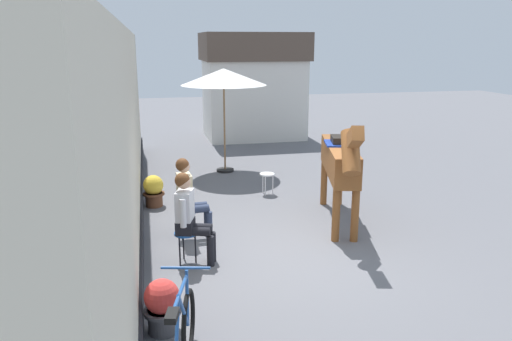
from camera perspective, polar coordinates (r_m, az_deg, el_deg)
The scene contains 10 objects.
ground_plane at distance 10.66m, azimuth 0.01°, elevation -2.97°, with size 40.00×40.00×0.00m, color slate.
pub_facade_wall at distance 8.60m, azimuth -14.58°, elevation 2.86°, with size 0.34×14.00×3.40m.
distant_cottage at distance 17.15m, azimuth -0.33°, elevation 9.82°, with size 3.40×2.60×3.50m.
seated_visitor_near at distance 7.36m, azimuth -7.65°, elevation -4.91°, with size 0.61×0.48×1.39m.
seated_visitor_far at distance 8.27m, azimuth -7.73°, elevation -2.71°, with size 0.61×0.49×1.39m.
saddled_horse_center at distance 8.93m, azimuth 9.64°, elevation 1.05°, with size 1.02×2.94×2.06m.
flower_planter_nearest at distance 5.90m, azimuth -10.69°, elevation -14.89°, with size 0.43×0.43×0.64m.
flower_planter_farthest at distance 10.15m, azimuth -11.65°, elevation -2.22°, with size 0.43×0.43×0.64m.
cafe_parasol at distance 12.35m, azimuth -3.72°, elevation 10.58°, with size 2.10×2.10×2.58m.
spare_stool_white at distance 10.72m, azimuth 1.27°, elevation -0.66°, with size 0.32×0.32×0.46m.
Camera 1 is at (-2.20, -6.93, 3.21)m, focal length 34.94 mm.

